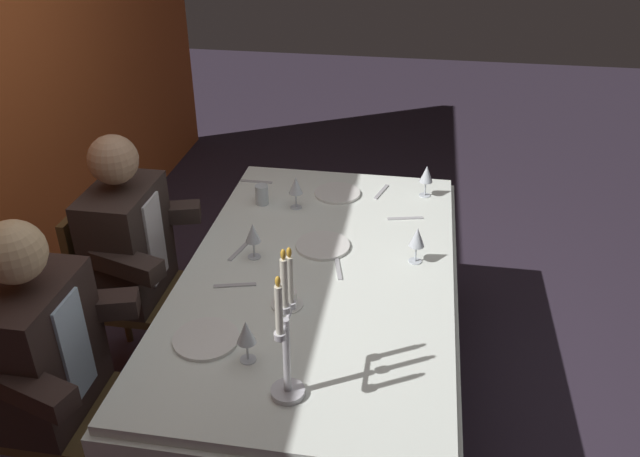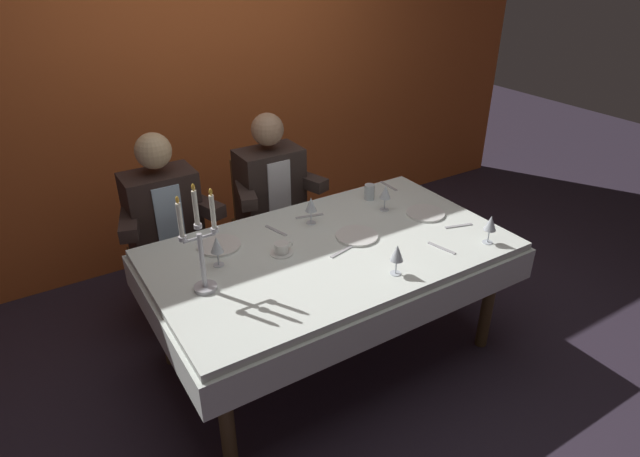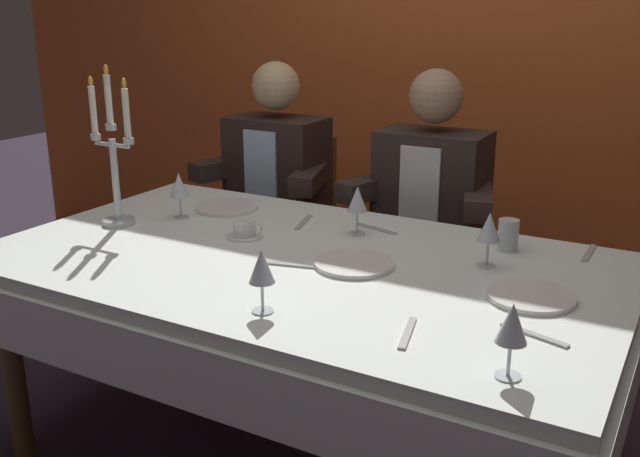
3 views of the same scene
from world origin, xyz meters
TOP-DOWN VIEW (x-y plane):
  - ground_plane at (0.00, 0.00)m, footprint 12.00×12.00m
  - back_wall at (0.00, 1.66)m, footprint 6.00×0.12m
  - dining_table at (0.00, 0.00)m, footprint 1.94×1.14m
  - candelabra at (-0.72, -0.02)m, footprint 0.19×0.11m
  - dinner_plate_0 at (0.18, 0.01)m, footprint 0.24×0.24m
  - dinner_plate_1 at (0.69, 0.02)m, footprint 0.23×0.23m
  - dinner_plate_2 at (-0.51, 0.32)m, footprint 0.23×0.23m
  - wine_glass_0 at (0.52, 0.20)m, footprint 0.07×0.07m
  - wine_glass_1 at (0.75, -0.42)m, footprint 0.07×0.07m
  - wine_glass_2 at (0.13, -0.39)m, footprint 0.07×0.07m
  - wine_glass_3 at (-0.58, 0.15)m, footprint 0.07×0.07m
  - wine_glass_4 at (0.05, 0.29)m, footprint 0.07×0.07m
  - water_tumbler_0 at (0.53, 0.37)m, footprint 0.06×0.06m
  - coffee_cup_0 at (-0.26, 0.08)m, footprint 0.13×0.12m
  - fork_0 at (-0.17, 0.31)m, footprint 0.06×0.17m
  - spoon_1 at (0.75, -0.20)m, footprint 0.17×0.07m
  - fork_2 at (0.02, -0.08)m, footprint 0.17×0.06m
  - fork_3 at (0.49, -0.33)m, footprint 0.06×0.17m
  - fork_4 at (0.09, 0.36)m, footprint 0.17×0.06m
  - fork_5 at (0.76, 0.46)m, footprint 0.02×0.17m
  - seated_diner_0 at (-0.64, 0.89)m, footprint 0.63×0.48m
  - seated_diner_1 at (0.09, 0.89)m, footprint 0.63×0.48m

SIDE VIEW (x-z plane):
  - ground_plane at x=0.00m, z-range 0.00..0.00m
  - dining_table at x=0.00m, z-range 0.25..0.99m
  - seated_diner_0 at x=-0.64m, z-range 0.12..1.36m
  - seated_diner_1 at x=0.09m, z-range 0.12..1.36m
  - fork_0 at x=-0.17m, z-range 0.74..0.75m
  - spoon_1 at x=0.75m, z-range 0.74..0.75m
  - fork_2 at x=0.02m, z-range 0.74..0.75m
  - fork_3 at x=0.49m, z-range 0.74..0.75m
  - fork_4 at x=0.09m, z-range 0.74..0.75m
  - fork_5 at x=0.76m, z-range 0.74..0.75m
  - dinner_plate_0 at x=0.18m, z-range 0.74..0.75m
  - dinner_plate_1 at x=0.69m, z-range 0.74..0.75m
  - dinner_plate_2 at x=-0.51m, z-range 0.74..0.75m
  - coffee_cup_0 at x=-0.26m, z-range 0.74..0.80m
  - water_tumbler_0 at x=0.53m, z-range 0.74..0.84m
  - wine_glass_0 at x=0.52m, z-range 0.77..0.94m
  - wine_glass_1 at x=0.75m, z-range 0.77..0.94m
  - wine_glass_2 at x=0.13m, z-range 0.77..0.94m
  - wine_glass_3 at x=-0.58m, z-range 0.77..0.94m
  - wine_glass_4 at x=0.05m, z-range 0.77..0.94m
  - candelabra at x=-0.72m, z-range 0.69..1.23m
  - back_wall at x=0.00m, z-range 0.00..2.70m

